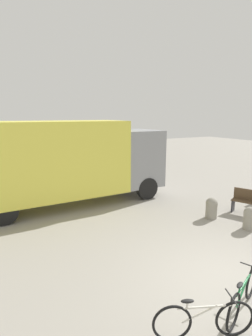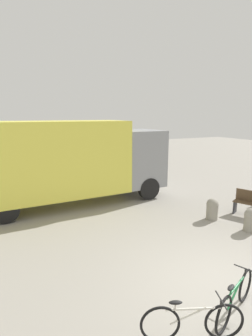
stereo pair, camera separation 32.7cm
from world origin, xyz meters
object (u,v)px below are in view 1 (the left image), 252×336
bollard_far_bench (212,207)px  bollard_near_bench (250,218)px  bicycle_middle (243,295)px  delivery_truck (66,160)px  bicycle_near (203,320)px

bollard_far_bench → bollard_near_bench: bearing=-71.9°
bicycle_middle → bollard_far_bench: bearing=29.3°
delivery_truck → bicycle_near: (0.08, -7.61, -1.52)m
delivery_truck → bollard_far_bench: 5.84m
bicycle_middle → bollard_far_bench: bollard_far_bench is taller
delivery_truck → bollard_near_bench: size_ratio=10.99×
delivery_truck → bollard_far_bench: (4.10, -3.89, -1.47)m
delivery_truck → bicycle_near: delivery_truck is taller
bicycle_middle → bollard_near_bench: bollard_near_bench is taller
delivery_truck → bicycle_middle: delivery_truck is taller
delivery_truck → bollard_near_bench: 7.00m
bicycle_near → bollard_near_bench: 5.06m
delivery_truck → bollard_near_bench: delivery_truck is taller
bollard_far_bench → bicycle_middle: bearing=-129.1°
bicycle_near → bollard_near_bench: bearing=51.9°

